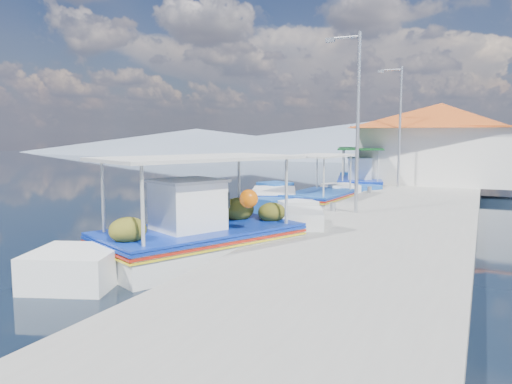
% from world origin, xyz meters
% --- Properties ---
extents(ground, '(160.00, 160.00, 0.00)m').
position_xyz_m(ground, '(0.00, 0.00, 0.00)').
color(ground, black).
rests_on(ground, ground).
extents(quay, '(5.00, 44.00, 0.50)m').
position_xyz_m(quay, '(5.90, 6.00, 0.25)').
color(quay, gray).
rests_on(quay, ground).
extents(bollards, '(0.20, 17.20, 0.30)m').
position_xyz_m(bollards, '(3.80, 5.25, 0.65)').
color(bollards, '#A5A8AD').
rests_on(bollards, quay).
extents(main_caique, '(4.90, 7.98, 2.90)m').
position_xyz_m(main_caique, '(2.11, -4.06, 0.56)').
color(main_caique, white).
rests_on(main_caique, ground).
extents(caique_green_canopy, '(2.42, 6.82, 2.56)m').
position_xyz_m(caique_green_canopy, '(2.23, 5.54, 0.38)').
color(caique_green_canopy, white).
rests_on(caique_green_canopy, ground).
extents(caique_blue_hull, '(3.30, 5.88, 1.12)m').
position_xyz_m(caique_blue_hull, '(0.22, 5.34, 0.30)').
color(caique_blue_hull, '#1B50A5').
rests_on(caique_blue_hull, ground).
extents(caique_far, '(3.45, 7.53, 2.71)m').
position_xyz_m(caique_far, '(2.38, 12.22, 0.50)').
color(caique_far, '#1B50A5').
rests_on(caique_far, ground).
extents(harbor_building, '(10.49, 10.49, 4.40)m').
position_xyz_m(harbor_building, '(6.20, 15.00, 2.78)').
color(harbor_building, silver).
rests_on(harbor_building, quay).
extents(lamp_post_near, '(1.21, 0.14, 6.00)m').
position_xyz_m(lamp_post_near, '(4.51, 2.00, 3.85)').
color(lamp_post_near, '#A5A8AD').
rests_on(lamp_post_near, quay).
extents(lamp_post_far, '(1.21, 0.14, 6.00)m').
position_xyz_m(lamp_post_far, '(4.51, 11.00, 3.85)').
color(lamp_post_far, '#A5A8AD').
rests_on(lamp_post_far, quay).
extents(mountain_ridge, '(171.40, 96.00, 5.50)m').
position_xyz_m(mountain_ridge, '(6.54, 56.00, 2.04)').
color(mountain_ridge, slate).
rests_on(mountain_ridge, ground).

